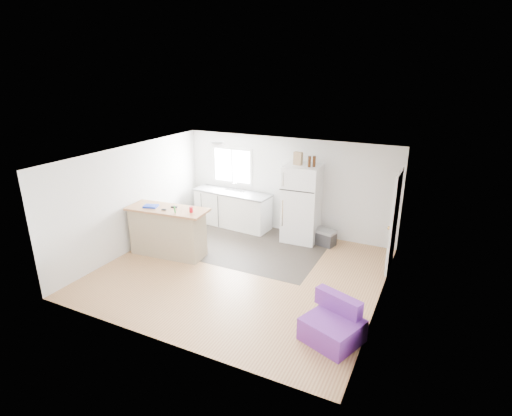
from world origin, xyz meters
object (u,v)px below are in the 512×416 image
Objects in this scene: refrigerator at (302,203)px; purple_seat at (333,326)px; mop at (174,249)px; bottle_right at (314,161)px; kitchen_cabinets at (233,208)px; cooler at (325,237)px; cleaner_jug at (176,251)px; bottle_left at (309,162)px; cardboard_box at (298,158)px; blue_tray at (151,206)px; red_cup at (191,210)px; peninsula at (168,231)px.

refrigerator reaches higher than purple_seat.
bottle_right reaches higher than mop.
kitchen_cabinets is 1.99m from refrigerator.
mop reaches higher than cooler.
cleaner_jug is 3.58m from bottle_left.
bottle_right reaches higher than cleaner_jug.
refrigerator is at bearing 148.19° from bottle_left.
purple_seat reaches higher than cleaner_jug.
cardboard_box is at bearing -167.75° from cooler.
refrigerator is 5.53× the size of cleaner_jug.
blue_tray reaches higher than purple_seat.
purple_seat is 3.34× the size of blue_tray.
cooler is at bearing 40.46° from red_cup.
cooler is 2.22× the size of bottle_left.
mop is at bearing -137.13° from refrigerator.
bottle_right is at bearing 134.77° from purple_seat.
blue_tray is 3.66m from bottle_left.
bottle_left is at bearing 31.96° from peninsula.
red_cup is 0.48× the size of bottle_right.
peninsula is at bearing -142.71° from bottle_right.
refrigerator is 1.45× the size of mop.
bottle_left is (-1.58, 3.27, 1.75)m from purple_seat.
bottle_right reaches higher than refrigerator.
bottle_right is at bearing 20.83° from mop.
kitchen_cabinets is at bearing 174.81° from refrigerator.
cooler is 3.53m from purple_seat.
peninsula is 3.52m from bottle_left.
purple_seat is at bearing -37.64° from mop.
peninsula is (-0.44, -2.15, 0.08)m from kitchen_cabinets.
cardboard_box reaches higher than bottle_left.
red_cup is 2.95m from bottle_right.
bottle_left reaches higher than red_cup.
mop is 4.28× the size of blue_tray.
cooler is 3.47m from cleaner_jug.
mop is at bearing -35.93° from peninsula.
cleaner_jug is 1.13m from blue_tray.
bottle_left is (-0.45, -0.07, 1.80)m from cooler.
cardboard_box reaches higher than blue_tray.
cleaner_jug is 1.12× the size of blue_tray.
purple_seat is 4.08m from mop.
bottle_right reaches higher than red_cup.
purple_seat is 4.04m from bottle_right.
red_cup is 0.48× the size of bottle_left.
cardboard_box is at bearing -172.01° from refrigerator.
mop is at bearing -92.38° from cleaner_jug.
red_cup is at bearing -4.06° from peninsula.
bottle_left is (0.18, -0.11, 1.06)m from refrigerator.
cardboard_box is (1.82, -0.10, 1.53)m from kitchen_cabinets.
bottle_left is 1.00× the size of bottle_right.
cleaner_jug is 1.12× the size of cardboard_box.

